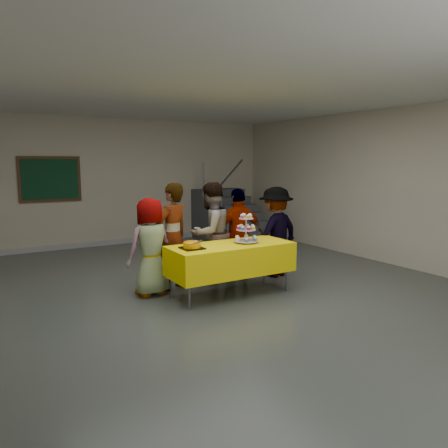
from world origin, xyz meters
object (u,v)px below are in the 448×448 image
object	(u,v)px
schoolchild_a	(151,247)
schoolchild_c	(211,233)
cupcake_stand	(246,231)
bear_cake	(192,245)
schoolchild_e	(276,232)
schoolchild_b	(173,237)
bake_table	(231,258)
schoolchild_d	(239,234)
noticeboard	(50,179)
staircase	(229,221)

from	to	relation	value
schoolchild_a	schoolchild_c	distance (m)	1.12
cupcake_stand	schoolchild_c	size ratio (longest dim) A/B	0.27
bear_cake	schoolchild_e	distance (m)	1.95
schoolchild_b	schoolchild_c	distance (m)	0.70
bake_table	schoolchild_e	world-z (taller)	schoolchild_e
cupcake_stand	schoolchild_d	xyz separation A→B (m)	(0.30, 0.66, -0.18)
schoolchild_b	noticeboard	size ratio (longest dim) A/B	1.28
bake_table	schoolchild_b	distance (m)	0.99
bear_cake	noticeboard	world-z (taller)	noticeboard
bear_cake	schoolchild_d	world-z (taller)	schoolchild_d
noticeboard	schoolchild_d	bearing A→B (deg)	-61.21
bear_cake	schoolchild_e	xyz separation A→B (m)	(1.88, 0.51, -0.05)
schoolchild_a	noticeboard	world-z (taller)	noticeboard
schoolchild_e	schoolchild_c	bearing A→B (deg)	-23.12
schoolchild_e	cupcake_stand	bearing A→B (deg)	16.82
cupcake_stand	bear_cake	size ratio (longest dim) A/B	1.24
noticeboard	schoolchild_b	bearing A→B (deg)	-75.11
bake_table	noticeboard	world-z (taller)	noticeboard
schoolchild_b	schoolchild_d	bearing A→B (deg)	155.15
cupcake_stand	schoolchild_b	distance (m)	1.15
bake_table	schoolchild_c	bearing A→B (deg)	84.36
bear_cake	schoolchild_d	bearing A→B (deg)	28.42
cupcake_stand	schoolchild_c	world-z (taller)	schoolchild_c
bake_table	schoolchild_e	xyz separation A→B (m)	(1.23, 0.51, 0.22)
staircase	schoolchild_b	bearing A→B (deg)	-133.06
schoolchild_e	noticeboard	world-z (taller)	noticeboard
schoolchild_b	noticeboard	world-z (taller)	noticeboard
schoolchild_a	noticeboard	bearing A→B (deg)	-90.75
bake_table	staircase	bearing A→B (deg)	58.71
bake_table	schoolchild_a	size ratio (longest dim) A/B	1.28
schoolchild_a	staircase	size ratio (longest dim) A/B	0.61
noticeboard	staircase	bearing A→B (deg)	-11.49
schoolchild_b	staircase	world-z (taller)	staircase
cupcake_stand	bear_cake	xyz separation A→B (m)	(-0.91, 0.01, -0.12)
bake_table	noticeboard	xyz separation A→B (m)	(-1.71, 4.79, 1.04)
cupcake_stand	bear_cake	distance (m)	0.92
schoolchild_c	schoolchild_e	world-z (taller)	schoolchild_c
schoolchild_e	bake_table	bearing A→B (deg)	11.13
bake_table	schoolchild_c	size ratio (longest dim) A/B	1.14
bear_cake	schoolchild_e	bearing A→B (deg)	15.28
bear_cake	schoolchild_a	distance (m)	0.73
bear_cake	schoolchild_c	distance (m)	1.04
schoolchild_b	schoolchild_e	size ratio (longest dim) A/B	1.07
cupcake_stand	schoolchild_c	distance (m)	0.79
schoolchild_e	schoolchild_d	bearing A→B (deg)	-23.58
bear_cake	staircase	world-z (taller)	staircase
schoolchild_d	schoolchild_e	world-z (taller)	schoolchild_e
schoolchild_a	staircase	distance (m)	4.80
staircase	cupcake_stand	bearing A→B (deg)	-118.35
bear_cake	schoolchild_c	world-z (taller)	schoolchild_c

